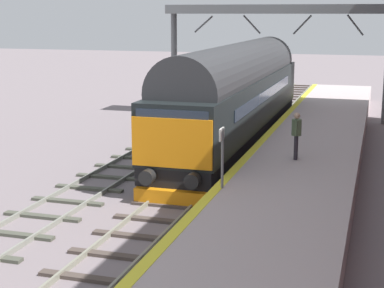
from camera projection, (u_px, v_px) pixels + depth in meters
ground_plane at (211, 170)px, 24.25m from camera, size 140.00×140.00×0.00m
track_main at (211, 168)px, 24.23m from camera, size 2.50×60.00×0.15m
track_adjacent_west at (132, 162)px, 25.17m from camera, size 2.50×60.00×0.15m
station_platform at (304, 163)px, 23.12m from camera, size 4.00×44.00×1.01m
diesel_locomotive at (237, 93)px, 27.79m from camera, size 2.74×18.64×4.68m
platform_number_sign at (222, 148)px, 17.85m from camera, size 0.10×0.44×1.77m
waiting_passenger at (296, 131)px, 21.44m from camera, size 0.36×0.51×1.64m
overhead_footbridge at (277, 16)px, 34.73m from camera, size 12.61×2.00×6.45m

